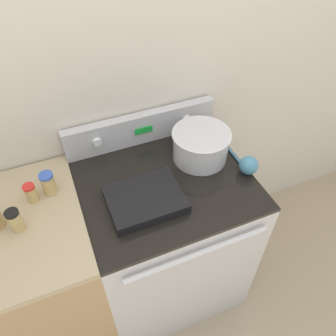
# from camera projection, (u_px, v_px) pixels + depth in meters

# --- Properties ---
(ground_plane) EXTENTS (12.00, 12.00, 0.00)m
(ground_plane) POSITION_uv_depth(u_px,v_px,m) (188.00, 327.00, 1.95)
(ground_plane) COLOR tan
(kitchen_wall) EXTENTS (8.00, 0.05, 2.50)m
(kitchen_wall) POSITION_uv_depth(u_px,v_px,m) (135.00, 83.00, 1.53)
(kitchen_wall) COLOR beige
(kitchen_wall) RESTS_ON ground_plane
(stove_range) EXTENTS (0.78, 0.70, 0.95)m
(stove_range) POSITION_uv_depth(u_px,v_px,m) (166.00, 238.00, 1.83)
(stove_range) COLOR #BCBCC1
(stove_range) RESTS_ON ground_plane
(control_panel) EXTENTS (0.78, 0.07, 0.16)m
(control_panel) POSITION_uv_depth(u_px,v_px,m) (142.00, 128.00, 1.64)
(control_panel) COLOR #BCBCC1
(control_panel) RESTS_ON stove_range
(side_counter) EXTENTS (0.62, 0.67, 0.96)m
(side_counter) POSITION_uv_depth(u_px,v_px,m) (36.00, 284.00, 1.64)
(side_counter) COLOR tan
(side_counter) RESTS_ON ground_plane
(mixing_bowl) EXTENTS (0.28, 0.28, 0.15)m
(mixing_bowl) POSITION_uv_depth(u_px,v_px,m) (201.00, 144.00, 1.55)
(mixing_bowl) COLOR silver
(mixing_bowl) RESTS_ON stove_range
(casserole_dish) EXTENTS (0.31, 0.25, 0.05)m
(casserole_dish) POSITION_uv_depth(u_px,v_px,m) (145.00, 199.00, 1.39)
(casserole_dish) COLOR black
(casserole_dish) RESTS_ON stove_range
(ladle) EXTENTS (0.09, 0.28, 0.09)m
(ladle) POSITION_uv_depth(u_px,v_px,m) (248.00, 165.00, 1.51)
(ladle) COLOR teal
(ladle) RESTS_ON stove_range
(spice_jar_blue_cap) EXTENTS (0.06, 0.06, 0.11)m
(spice_jar_blue_cap) POSITION_uv_depth(u_px,v_px,m) (48.00, 183.00, 1.40)
(spice_jar_blue_cap) COLOR tan
(spice_jar_blue_cap) RESTS_ON side_counter
(spice_jar_red_cap) EXTENTS (0.05, 0.05, 0.09)m
(spice_jar_red_cap) POSITION_uv_depth(u_px,v_px,m) (31.00, 193.00, 1.37)
(spice_jar_red_cap) COLOR tan
(spice_jar_red_cap) RESTS_ON side_counter
(spice_jar_black_cap) EXTENTS (0.05, 0.05, 0.11)m
(spice_jar_black_cap) POSITION_uv_depth(u_px,v_px,m) (15.00, 220.00, 1.26)
(spice_jar_black_cap) COLOR tan
(spice_jar_black_cap) RESTS_ON side_counter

